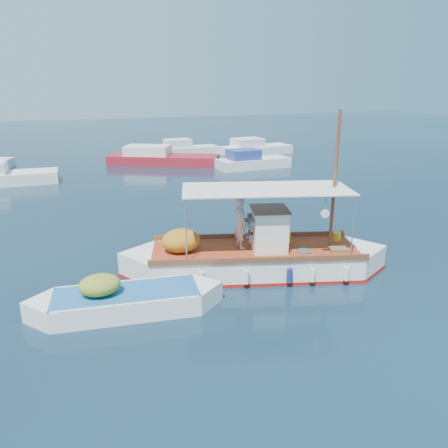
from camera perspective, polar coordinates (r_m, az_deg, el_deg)
name	(u,v)px	position (r m, az deg, el deg)	size (l,w,h in m)	color
ground	(253,264)	(17.11, 3.79, -5.22)	(160.00, 160.00, 0.00)	black
fishing_caique	(253,258)	(16.20, 3.85, -4.50)	(9.49, 4.82, 6.08)	white
dinghy	(125,302)	(13.90, -12.82, -9.94)	(5.97, 2.33, 1.47)	white
bg_boat_n	(160,159)	(39.06, -8.30, 8.46)	(9.66, 7.09, 1.80)	maroon
bg_boat_ne	(251,162)	(36.83, 3.57, 8.05)	(6.17, 2.37, 1.80)	silver
bg_boat_e	(255,149)	(44.67, 4.01, 9.75)	(7.18, 2.99, 1.80)	silver
bg_boat_far_n	(185,150)	(44.00, -5.11, 9.60)	(6.28, 2.07, 1.80)	silver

